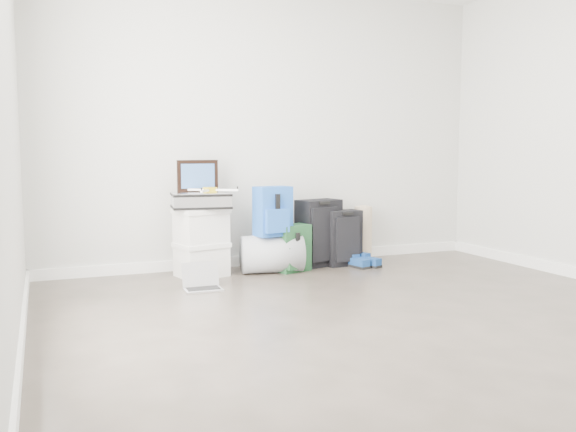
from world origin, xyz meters
name	(u,v)px	position (x,y,z in m)	size (l,w,h in m)	color
ground	(412,332)	(0.00, 0.00, 0.00)	(5.00, 5.00, 0.00)	#352F26
room_envelope	(416,49)	(0.00, 0.02, 1.72)	(4.52, 5.02, 2.71)	beige
boxes_stack	(201,242)	(-0.79, 2.16, 0.31)	(0.50, 0.44, 0.61)	silver
briefcase	(201,201)	(-0.79, 2.16, 0.68)	(0.50, 0.37, 0.14)	#B2B2B7
painting	(198,176)	(-0.79, 2.26, 0.90)	(0.38, 0.07, 0.29)	black
drone	(210,190)	(-0.71, 2.14, 0.78)	(0.46, 0.46, 0.05)	gold
duffel_bag	(272,254)	(-0.15, 2.08, 0.17)	(0.35, 0.35, 0.56)	gray
blue_backpack	(273,212)	(-0.15, 2.04, 0.56)	(0.35, 0.28, 0.45)	#184EA2
large_suitcase	(319,233)	(0.40, 2.22, 0.32)	(0.47, 0.36, 0.65)	black
green_backpack	(293,249)	(0.05, 2.05, 0.21)	(0.35, 0.30, 0.44)	#153922
carry_on	(343,238)	(0.62, 2.15, 0.27)	(0.36, 0.25, 0.54)	black
shoes	(363,262)	(0.76, 2.00, 0.04)	(0.30, 0.29, 0.09)	black
rolled_rug	(363,233)	(0.97, 2.36, 0.28)	(0.18, 0.18, 0.55)	tan
laptop	(202,283)	(-0.92, 1.65, 0.05)	(0.31, 0.23, 0.21)	silver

